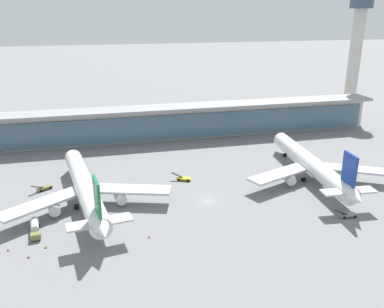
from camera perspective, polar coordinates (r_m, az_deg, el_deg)
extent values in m
plane|color=slate|center=(128.04, 2.24, -6.50)|extent=(1200.00, 1200.00, 0.00)
cylinder|color=white|center=(128.48, -14.70, -4.36)|extent=(14.09, 55.36, 5.81)
cone|color=white|center=(156.25, -16.28, -0.19)|extent=(6.42, 6.03, 5.70)
cone|color=white|center=(101.88, -12.27, -10.40)|extent=(6.14, 7.11, 5.23)
cube|color=black|center=(152.79, -16.17, -0.22)|extent=(4.67, 3.04, 0.70)
cube|color=#B7BABF|center=(123.63, -20.08, -6.45)|extent=(24.25, 19.54, 0.70)
cube|color=#B7BABF|center=(126.21, -8.68, -4.87)|extent=(25.83, 13.57, 0.70)
cylinder|color=silver|center=(124.00, -18.57, -7.22)|extent=(3.81, 4.65, 3.21)
cylinder|color=silver|center=(125.96, -9.91, -6.00)|extent=(3.81, 4.65, 3.21)
cube|color=#14703D|center=(103.20, -13.06, -5.78)|extent=(1.75, 7.04, 9.02)
cube|color=#B7BABF|center=(105.24, -12.70, -9.22)|extent=(16.52, 6.78, 0.50)
cylinder|color=black|center=(127.47, -15.75, -7.05)|extent=(1.40, 1.57, 1.40)
cylinder|color=black|center=(128.12, -12.89, -6.65)|extent=(1.40, 1.57, 1.40)
cylinder|color=black|center=(150.60, -15.75, -2.85)|extent=(1.40, 1.57, 1.40)
cylinder|color=white|center=(148.41, 16.04, -1.21)|extent=(9.54, 55.39, 5.81)
cone|color=white|center=(174.26, 11.93, 2.21)|extent=(6.04, 5.61, 5.70)
cone|color=white|center=(124.38, 21.79, -5.70)|extent=(5.65, 6.73, 5.23)
cube|color=black|center=(171.02, 12.35, 2.21)|extent=(4.51, 2.70, 0.70)
cube|color=#B7BABF|center=(139.57, 12.21, -2.66)|extent=(25.63, 15.37, 0.70)
cube|color=#B7BABF|center=(150.41, 21.13, -1.93)|extent=(24.92, 18.05, 0.70)
cylinder|color=silver|center=(140.94, 13.38, -3.41)|extent=(3.49, 4.42, 3.21)
cylinder|color=silver|center=(149.17, 20.15, -2.81)|extent=(3.49, 4.42, 3.21)
cube|color=#193899|center=(125.76, 21.03, -1.94)|extent=(1.18, 7.05, 9.02)
cube|color=#B7BABF|center=(127.37, 20.90, -4.84)|extent=(16.30, 5.49, 0.50)
cylinder|color=black|center=(146.31, 15.22, -3.46)|extent=(1.30, 1.48, 1.40)
cylinder|color=black|center=(149.03, 17.47, -3.26)|extent=(1.30, 1.48, 1.40)
cylinder|color=black|center=(168.87, 12.76, -0.13)|extent=(1.30, 1.48, 1.40)
cube|color=olive|center=(114.45, -20.89, -10.59)|extent=(2.66, 2.32, 1.50)
cylinder|color=silver|center=(118.36, -21.01, -9.18)|extent=(2.87, 5.84, 2.10)
cylinder|color=black|center=(115.62, -20.31, -10.62)|extent=(0.40, 0.93, 0.90)
cylinder|color=black|center=(115.68, -21.42, -10.75)|extent=(0.40, 0.93, 0.90)
cylinder|color=black|center=(120.64, -20.43, -9.32)|extent=(0.40, 0.93, 0.90)
cylinder|color=black|center=(120.70, -21.48, -9.45)|extent=(0.40, 0.93, 0.90)
cube|color=olive|center=(143.35, -19.80, -4.43)|extent=(5.02, 4.09, 0.60)
cube|color=black|center=(142.03, -20.72, -4.29)|extent=(3.82, 2.87, 1.72)
cylinder|color=black|center=(142.14, -20.24, -4.83)|extent=(0.91, 0.72, 0.90)
cylinder|color=black|center=(143.54, -20.53, -4.62)|extent=(0.91, 0.72, 0.90)
cylinder|color=black|center=(143.43, -19.04, -4.46)|extent=(0.91, 0.72, 0.90)
cylinder|color=black|center=(144.81, -19.35, -4.26)|extent=(0.91, 0.72, 0.90)
cube|color=gray|center=(126.24, 20.86, -7.89)|extent=(4.86, 1.97, 0.60)
cube|color=black|center=(124.54, 19.96, -7.60)|extent=(3.98, 1.04, 1.72)
cylinder|color=black|center=(124.91, 20.38, -8.29)|extent=(0.91, 0.31, 0.90)
cylinder|color=black|center=(126.14, 19.99, -7.96)|extent=(0.91, 0.31, 0.90)
cylinder|color=black|center=(126.63, 21.69, -8.07)|extent=(0.91, 0.31, 0.90)
cylinder|color=black|center=(127.85, 21.30, -7.75)|extent=(0.91, 0.31, 0.90)
cube|color=yellow|center=(142.10, -1.13, -3.42)|extent=(5.10, 3.71, 0.60)
cube|color=black|center=(142.23, -2.08, -2.93)|extent=(3.95, 2.53, 1.72)
cylinder|color=black|center=(141.85, -1.87, -3.60)|extent=(0.93, 0.64, 0.90)
cylinder|color=black|center=(143.33, -1.70, -3.34)|extent=(0.93, 0.64, 0.90)
cylinder|color=black|center=(141.13, -0.54, -3.71)|extent=(0.93, 0.64, 0.90)
cylinder|color=black|center=(142.61, -0.39, -3.46)|extent=(0.93, 0.64, 0.90)
cube|color=beige|center=(187.11, -3.29, 4.28)|extent=(194.01, 8.00, 14.00)
cube|color=slate|center=(183.22, -3.05, 3.72)|extent=(190.13, 0.50, 11.20)
cube|color=gray|center=(183.34, -3.23, 6.41)|extent=(197.89, 12.80, 1.20)
cylinder|color=beige|center=(245.75, 21.57, 11.67)|extent=(6.40, 6.40, 56.21)
cylinder|color=#384C5B|center=(244.15, 22.50, 18.76)|extent=(12.00, 12.00, 5.00)
cone|color=orange|center=(110.62, -19.67, -12.04)|extent=(0.44, 0.44, 0.70)
cube|color=black|center=(110.79, -19.65, -12.19)|extent=(0.62, 0.62, 0.04)
cone|color=orange|center=(109.17, -6.00, -11.33)|extent=(0.44, 0.44, 0.70)
cube|color=black|center=(109.34, -6.00, -11.48)|extent=(0.62, 0.62, 0.04)
cone|color=orange|center=(112.86, -24.19, -12.02)|extent=(0.44, 0.44, 0.70)
cube|color=black|center=(113.02, -24.17, -12.16)|extent=(0.62, 0.62, 0.04)
cone|color=orange|center=(108.19, -21.78, -13.09)|extent=(0.44, 0.44, 0.70)
cube|color=black|center=(108.36, -21.75, -13.24)|extent=(0.62, 0.62, 0.04)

